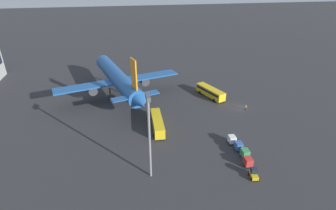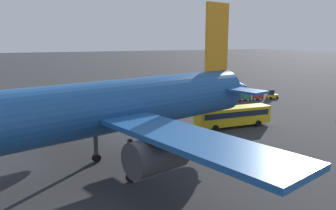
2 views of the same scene
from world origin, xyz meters
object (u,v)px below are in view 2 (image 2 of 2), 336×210
object	(u,v)px
shuttle_bus_near	(94,101)
worker_person	(138,96)
cargo_cart_blue	(236,96)
cargo_cart_green	(246,95)
cargo_cart_white	(226,97)
shuttle_bus_far	(233,115)
baggage_tug	(272,95)
cargo_cart_red	(258,94)
airplane	(97,110)

from	to	relation	value
shuttle_bus_near	worker_person	world-z (taller)	shuttle_bus_near
shuttle_bus_near	cargo_cart_blue	bearing A→B (deg)	152.85
shuttle_bus_near	cargo_cart_blue	xyz separation A→B (m)	(-30.06, 3.74, -0.71)
cargo_cart_green	cargo_cart_white	size ratio (longest dim) A/B	1.00
shuttle_bus_far	baggage_tug	world-z (taller)	shuttle_bus_far
cargo_cart_red	shuttle_bus_near	bearing A→B (deg)	-6.77
airplane	cargo_cart_green	world-z (taller)	airplane
cargo_cart_red	cargo_cart_blue	size ratio (longest dim) A/B	1.00
cargo_cart_blue	shuttle_bus_near	bearing A→B (deg)	-7.09
cargo_cart_blue	worker_person	bearing A→B (deg)	-30.80
airplane	cargo_cart_blue	xyz separation A→B (m)	(-36.42, -26.55, -5.48)
airplane	shuttle_bus_far	size ratio (longest dim) A/B	3.82
cargo_cart_blue	cargo_cart_green	bearing A→B (deg)	-176.07
airplane	worker_person	distance (m)	42.04
shuttle_bus_near	worker_person	distance (m)	13.68
shuttle_bus_near	baggage_tug	xyz separation A→B (m)	(-39.40, 4.75, -0.96)
cargo_cart_blue	cargo_cart_white	bearing A→B (deg)	8.24
worker_person	cargo_cart_blue	xyz separation A→B (m)	(-18.55, 11.06, 0.32)
baggage_tug	cargo_cart_green	bearing A→B (deg)	0.29
baggage_tug	cargo_cart_white	distance (m)	12.25
airplane	cargo_cart_red	distance (m)	49.88
shuttle_bus_far	cargo_cart_red	world-z (taller)	shuttle_bus_far
shuttle_bus_near	worker_person	size ratio (longest dim) A/B	7.04
worker_person	cargo_cart_green	xyz separation A→B (m)	(-21.44, 10.86, 0.32)
airplane	cargo_cart_white	size ratio (longest dim) A/B	23.04
airplane	worker_person	bearing A→B (deg)	-130.19
cargo_cart_red	cargo_cart_blue	bearing A→B (deg)	-5.09
worker_person	cargo_cart_white	size ratio (longest dim) A/B	0.84
baggage_tug	cargo_cart_blue	distance (m)	9.40
cargo_cart_white	cargo_cart_blue	bearing A→B (deg)	-171.76
airplane	worker_person	xyz separation A→B (m)	(-17.87, -37.61, -5.80)
baggage_tug	cargo_cart_green	distance (m)	6.57
cargo_cart_white	cargo_cart_red	bearing A→B (deg)	179.36
cargo_cart_green	shuttle_bus_far	bearing A→B (deg)	46.85
baggage_tug	cargo_cart_green	xyz separation A→B (m)	(6.45, -1.21, 0.25)
shuttle_bus_far	baggage_tug	distance (m)	27.95
cargo_cart_green	cargo_cart_blue	size ratio (longest dim) A/B	1.00
cargo_cart_red	cargo_cart_white	world-z (taller)	same
shuttle_bus_near	baggage_tug	world-z (taller)	shuttle_bus_near
cargo_cart_green	cargo_cart_blue	distance (m)	2.89
cargo_cart_green	cargo_cart_blue	world-z (taller)	same
worker_person	cargo_cart_green	world-z (taller)	cargo_cart_green
baggage_tug	cargo_cart_blue	bearing A→B (deg)	4.73
shuttle_bus_near	cargo_cart_white	world-z (taller)	shuttle_bus_near
baggage_tug	airplane	bearing A→B (deg)	40.09
baggage_tug	cargo_cart_white	size ratio (longest dim) A/B	1.26
worker_person	cargo_cart_red	world-z (taller)	cargo_cart_red
shuttle_bus_near	shuttle_bus_far	world-z (taller)	shuttle_bus_near
cargo_cart_green	worker_person	bearing A→B (deg)	-26.87
cargo_cart_blue	cargo_cart_red	bearing A→B (deg)	174.91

